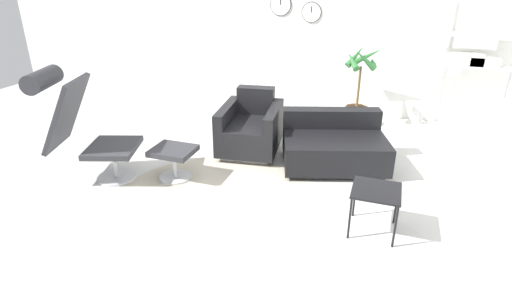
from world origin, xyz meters
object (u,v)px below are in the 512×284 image
at_px(couch_low, 334,147).
at_px(potted_plant, 358,96).
at_px(armchair_red, 251,129).
at_px(shelf_unit, 482,48).
at_px(ottoman, 174,156).
at_px(lounge_chair, 76,117).
at_px(side_table, 376,194).

height_order(couch_low, potted_plant, potted_plant).
bearing_deg(armchair_red, shelf_unit, -155.73).
height_order(ottoman, couch_low, couch_low).
relative_size(potted_plant, shelf_unit, 0.58).
height_order(ottoman, armchair_red, armchair_red).
relative_size(ottoman, potted_plant, 0.39).
distance_m(lounge_chair, side_table, 3.16).
bearing_deg(side_table, ottoman, 172.12).
distance_m(couch_low, side_table, 1.36).
distance_m(side_table, shelf_unit, 3.32).
height_order(potted_plant, shelf_unit, shelf_unit).
bearing_deg(ottoman, potted_plant, 54.49).
bearing_deg(shelf_unit, ottoman, -140.34).
xyz_separation_m(ottoman, side_table, (2.18, -0.30, 0.11)).
bearing_deg(shelf_unit, side_table, -110.01).
distance_m(lounge_chair, ottoman, 1.11).
bearing_deg(side_table, potted_plant, 99.21).
bearing_deg(side_table, lounge_chair, -179.62).
distance_m(lounge_chair, armchair_red, 2.06).
height_order(armchair_red, couch_low, armchair_red).
height_order(side_table, shelf_unit, shelf_unit).
xyz_separation_m(lounge_chair, couch_low, (2.58, 1.25, -0.49)).
xyz_separation_m(ottoman, potted_plant, (1.74, 2.43, 0.19)).
height_order(ottoman, potted_plant, potted_plant).
xyz_separation_m(couch_low, side_table, (0.55, -1.23, 0.14)).
distance_m(couch_low, potted_plant, 1.52).
xyz_separation_m(lounge_chair, armchair_red, (1.50, 1.34, -0.44)).
xyz_separation_m(armchair_red, couch_low, (1.08, -0.09, -0.05)).
xyz_separation_m(couch_low, potted_plant, (0.11, 1.50, 0.22)).
relative_size(armchair_red, couch_low, 0.71).
distance_m(lounge_chair, potted_plant, 3.86).
distance_m(side_table, potted_plant, 2.77).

